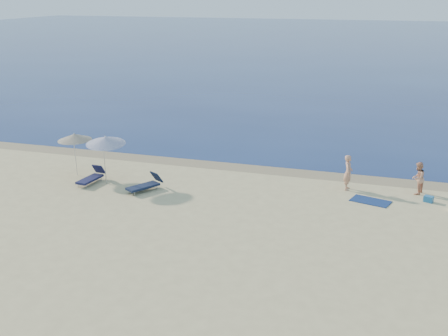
% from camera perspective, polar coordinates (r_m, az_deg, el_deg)
% --- Properties ---
extents(sea, '(240.00, 160.00, 0.01)m').
position_cam_1_polar(sea, '(109.84, 15.18, 12.19)').
color(sea, '#0D1C4E').
rests_on(sea, ground).
extents(wet_sand_strip, '(240.00, 1.60, 0.00)m').
position_cam_1_polar(wet_sand_strip, '(30.63, 7.48, -0.46)').
color(wet_sand_strip, '#847254').
rests_on(wet_sand_strip, ground).
extents(person_left, '(0.45, 0.66, 1.76)m').
position_cam_1_polar(person_left, '(28.23, 12.49, -0.45)').
color(person_left, tan).
rests_on(person_left, ground).
extents(person_right, '(0.83, 0.93, 1.60)m').
position_cam_1_polar(person_right, '(28.58, 19.10, -0.98)').
color(person_right, tan).
rests_on(person_right, ground).
extents(beach_towel, '(1.97, 1.43, 0.03)m').
position_cam_1_polar(beach_towel, '(27.18, 14.66, -3.27)').
color(beach_towel, '#0F214F').
rests_on(beach_towel, ground).
extents(blue_cooler, '(0.49, 0.42, 0.29)m').
position_cam_1_polar(blue_cooler, '(27.87, 20.07, -2.98)').
color(blue_cooler, '#1B5B94').
rests_on(blue_cooler, ground).
extents(umbrella_near, '(2.50, 2.52, 2.57)m').
position_cam_1_polar(umbrella_near, '(28.74, -11.94, 2.76)').
color(umbrella_near, silver).
rests_on(umbrella_near, ground).
extents(umbrella_far, '(2.27, 2.27, 2.36)m').
position_cam_1_polar(umbrella_far, '(30.42, -14.94, 3.05)').
color(umbrella_far, silver).
rests_on(umbrella_far, ground).
extents(lounger_left, '(0.77, 1.86, 0.80)m').
position_cam_1_polar(lounger_left, '(29.49, -13.32, -0.93)').
color(lounger_left, '#16193E').
rests_on(lounger_left, ground).
extents(lounger_right, '(1.47, 1.91, 0.82)m').
position_cam_1_polar(lounger_right, '(27.86, -7.99, -1.70)').
color(lounger_right, '#131C35').
rests_on(lounger_right, ground).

